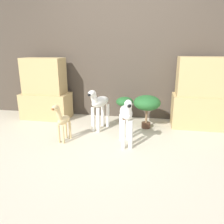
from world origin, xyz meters
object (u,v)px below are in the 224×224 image
zebra_right (126,116)px  zebra_left (99,105)px  potted_palm_back (147,104)px  potted_palm_front (125,103)px  giraffe_figurine (62,120)px

zebra_right → zebra_left: same height
potted_palm_back → zebra_left: bearing=-164.2°
potted_palm_back → potted_palm_front: bearing=153.0°
zebra_left → potted_palm_front: size_ratio=1.46×
zebra_left → giraffe_figurine: (-0.40, -0.57, -0.10)m
zebra_right → potted_palm_front: 0.95m
potted_palm_front → potted_palm_back: bearing=-27.0°
zebra_right → potted_palm_front: zebra_right is taller
potted_palm_front → potted_palm_back: potted_palm_back is taller
zebra_right → potted_palm_front: bearing=98.4°
zebra_right → potted_palm_back: bearing=70.9°
potted_palm_front → giraffe_figurine: bearing=-127.8°
zebra_left → potted_palm_back: bearing=15.8°
zebra_right → potted_palm_back: (0.26, 0.74, -0.00)m
zebra_right → potted_palm_back: size_ratio=1.24×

